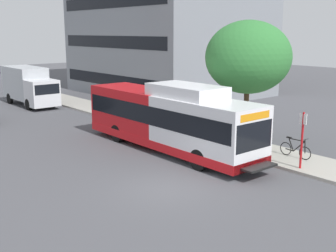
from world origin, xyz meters
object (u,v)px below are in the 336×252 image
object	(u,v)px
bicycle_parked	(295,149)
street_tree_near_stop	(248,57)
transit_bus	(169,119)
bus_stop_sign_pole	(302,136)
box_truck_background	(29,85)

from	to	relation	value
bicycle_parked	street_tree_near_stop	world-z (taller)	street_tree_near_stop
transit_bus	bus_stop_sign_pole	world-z (taller)	transit_bus
transit_bus	box_truck_background	size ratio (longest dim) A/B	1.75
street_tree_near_stop	box_truck_background	xyz separation A→B (m)	(-3.98, 20.53, -3.14)
bicycle_parked	box_truck_background	distance (m)	24.33
bicycle_parked	street_tree_near_stop	xyz separation A→B (m)	(0.33, 3.49, 4.32)
bus_stop_sign_pole	bicycle_parked	world-z (taller)	bus_stop_sign_pole
bus_stop_sign_pole	street_tree_near_stop	bearing A→B (deg)	70.46
bus_stop_sign_pole	street_tree_near_stop	world-z (taller)	street_tree_near_stop
bicycle_parked	box_truck_background	world-z (taller)	box_truck_background
bicycle_parked	bus_stop_sign_pole	bearing A→B (deg)	-138.67
box_truck_background	transit_bus	bearing A→B (deg)	-89.95
bus_stop_sign_pole	bicycle_parked	xyz separation A→B (m)	(1.31, 1.16, -1.09)
transit_bus	street_tree_near_stop	distance (m)	5.43
bicycle_parked	box_truck_background	bearing A→B (deg)	98.64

